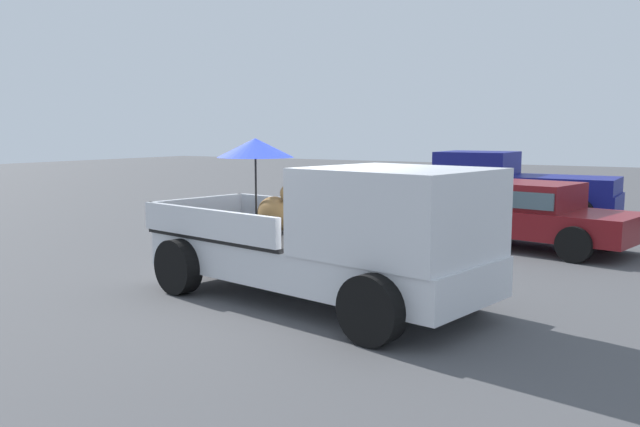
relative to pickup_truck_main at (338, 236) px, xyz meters
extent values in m
plane|color=#4C4C4F|center=(-0.44, 0.08, -0.96)|extent=(80.00, 80.00, 0.00)
cylinder|color=black|center=(1.45, 0.74, -0.56)|extent=(0.84, 0.41, 0.80)
cylinder|color=black|center=(1.11, -1.19, -0.56)|extent=(0.84, 0.41, 0.80)
cylinder|color=black|center=(-1.99, 1.34, -0.56)|extent=(0.84, 0.41, 0.80)
cylinder|color=black|center=(-2.33, -0.59, -0.56)|extent=(0.84, 0.41, 0.80)
cube|color=silver|center=(-0.44, 0.08, -0.39)|extent=(5.24, 2.64, 0.50)
cube|color=silver|center=(0.94, -0.17, 0.40)|extent=(2.39, 2.20, 1.08)
cube|color=#4C606B|center=(1.92, -0.34, 0.60)|extent=(0.36, 1.70, 0.64)
cube|color=black|center=(-1.57, 0.28, -0.11)|extent=(3.08, 2.30, 0.06)
cube|color=silver|center=(-1.41, 1.18, 0.12)|extent=(2.77, 0.58, 0.40)
cube|color=silver|center=(-1.73, -0.63, 0.12)|extent=(2.77, 0.58, 0.40)
cube|color=silver|center=(-2.90, 0.51, 0.12)|extent=(0.42, 1.83, 0.40)
ellipsoid|color=olive|center=(-1.25, 0.32, 0.18)|extent=(0.73, 0.43, 0.52)
sphere|color=olive|center=(-0.96, 0.27, 0.50)|extent=(0.32, 0.32, 0.28)
cone|color=olive|center=(-0.94, 0.35, 0.64)|extent=(0.10, 0.10, 0.12)
cone|color=olive|center=(-0.97, 0.19, 0.64)|extent=(0.10, 0.10, 0.12)
cylinder|color=black|center=(-1.57, 0.29, 0.48)|extent=(0.03, 0.03, 1.12)
cone|color=#1E33B7|center=(-1.57, 0.29, 1.14)|extent=(1.31, 1.31, 0.28)
cylinder|color=black|center=(-1.80, 9.04, -0.58)|extent=(0.76, 0.26, 0.76)
cylinder|color=black|center=(-1.80, 10.94, -0.58)|extent=(0.76, 0.26, 0.76)
cylinder|color=black|center=(1.40, 9.04, -0.58)|extent=(0.76, 0.26, 0.76)
cylinder|color=black|center=(1.40, 10.94, -0.58)|extent=(0.76, 0.26, 0.76)
cube|color=navy|center=(-0.20, 9.99, -0.41)|extent=(4.80, 1.81, 0.50)
cube|color=navy|center=(-1.40, 9.99, 0.34)|extent=(1.90, 1.80, 1.00)
cube|color=navy|center=(0.80, 9.99, 0.04)|extent=(2.70, 1.80, 0.40)
cylinder|color=black|center=(2.44, 6.55, -0.63)|extent=(0.69, 0.34, 0.66)
cylinder|color=black|center=(2.12, 4.82, -0.63)|extent=(0.69, 0.34, 0.66)
cylinder|color=black|center=(-0.21, 7.04, -0.63)|extent=(0.69, 0.34, 0.66)
cylinder|color=black|center=(-0.54, 5.31, -0.63)|extent=(0.69, 0.34, 0.66)
cube|color=maroon|center=(0.95, 5.93, -0.41)|extent=(4.55, 2.52, 0.52)
cube|color=maroon|center=(0.85, 5.95, 0.09)|extent=(2.36, 1.96, 0.56)
cube|color=#4C606B|center=(0.85, 5.95, 0.09)|extent=(2.31, 2.03, 0.32)
camera|label=1|loc=(4.30, -7.47, 1.38)|focal=36.91mm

